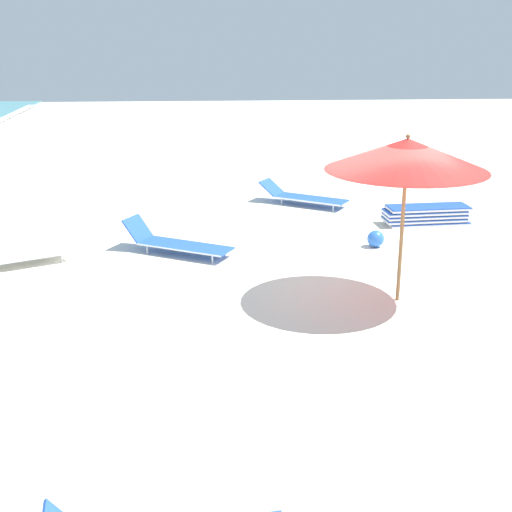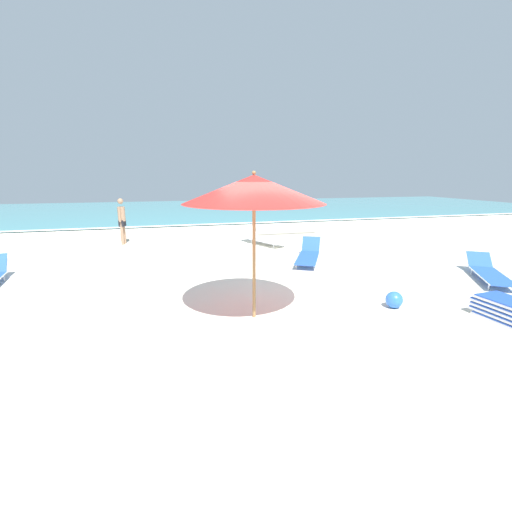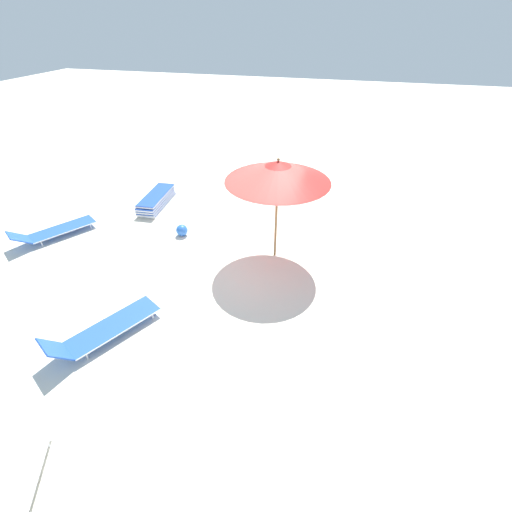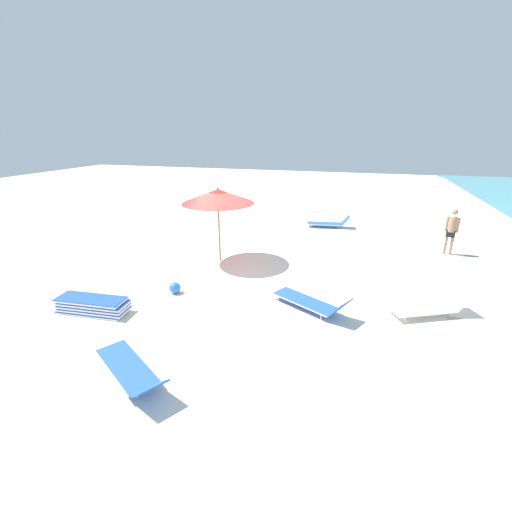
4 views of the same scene
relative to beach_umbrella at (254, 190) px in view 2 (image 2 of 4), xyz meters
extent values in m
cube|color=silver|center=(0.61, 0.55, -2.45)|extent=(60.00, 60.00, 0.16)
cube|color=#B8AE96|center=(0.61, 9.85, -2.36)|extent=(57.00, 2.20, 0.00)
cube|color=#B8AE96|center=(-5.48, 6.33, -2.36)|extent=(2.10, 1.46, 0.00)
cube|color=#B8AE96|center=(3.65, 7.96, -2.36)|extent=(3.16, 1.72, 0.00)
cube|color=#B8AE96|center=(9.66, 5.80, -2.36)|extent=(2.40, 1.39, 0.00)
cube|color=teal|center=(0.61, 21.45, -2.34)|extent=(60.00, 18.19, 0.06)
cube|color=white|center=(0.61, 12.41, -2.30)|extent=(56.00, 0.44, 0.01)
cylinder|color=#9E7547|center=(0.00, 0.00, -1.18)|extent=(0.06, 0.06, 2.37)
cone|color=red|center=(0.00, 0.00, 0.01)|extent=(2.51, 2.51, 0.49)
cylinder|color=#A4221E|center=(0.00, 0.00, -0.23)|extent=(2.43, 2.43, 0.01)
sphere|color=#9E7547|center=(0.00, 0.00, 0.28)|extent=(0.07, 0.07, 0.07)
cylinder|color=silver|center=(-5.57, 3.85, -2.29)|extent=(0.03, 0.03, 0.16)
cube|color=blue|center=(6.26, 0.54, -2.19)|extent=(1.45, 1.81, 0.03)
cylinder|color=silver|center=(6.00, 0.70, -2.19)|extent=(0.96, 1.50, 0.03)
cylinder|color=silver|center=(6.51, 0.38, -2.19)|extent=(0.96, 1.50, 0.03)
cube|color=blue|center=(6.84, 1.47, -2.03)|extent=(0.73, 0.70, 0.35)
cylinder|color=silver|center=(5.68, 0.10, -2.29)|extent=(0.03, 0.03, 0.16)
cylinder|color=silver|center=(6.41, 1.26, -2.29)|extent=(0.03, 0.03, 0.16)
cylinder|color=silver|center=(6.84, 0.98, -2.29)|extent=(0.03, 0.03, 0.16)
cube|color=white|center=(2.20, 6.47, -2.19)|extent=(1.25, 1.73, 0.03)
cylinder|color=silver|center=(1.93, 6.34, -2.19)|extent=(0.73, 1.48, 0.03)
cylinder|color=silver|center=(2.47, 6.60, -2.19)|extent=(0.73, 1.48, 0.03)
cube|color=white|center=(1.76, 7.37, -1.99)|extent=(0.69, 0.61, 0.42)
cylinder|color=silver|center=(2.24, 5.79, -2.29)|extent=(0.03, 0.03, 0.16)
cylinder|color=silver|center=(2.70, 6.01, -2.29)|extent=(0.03, 0.03, 0.16)
cylinder|color=silver|center=(1.69, 6.93, -2.29)|extent=(0.03, 0.03, 0.16)
cylinder|color=silver|center=(2.15, 7.15, -2.29)|extent=(0.03, 0.03, 0.16)
cube|color=blue|center=(2.59, 3.49, -2.19)|extent=(1.41, 1.90, 0.03)
cylinder|color=silver|center=(2.33, 3.64, -2.19)|extent=(0.91, 1.63, 0.03)
cylinder|color=silver|center=(2.85, 3.35, -2.19)|extent=(0.91, 1.63, 0.03)
cube|color=blue|center=(3.11, 4.45, -1.97)|extent=(0.68, 0.60, 0.45)
cylinder|color=silver|center=(2.02, 2.99, -2.29)|extent=(0.03, 0.03, 0.16)
cylinder|color=silver|center=(2.47, 2.74, -2.29)|extent=(0.03, 0.03, 0.16)
cylinder|color=silver|center=(2.71, 4.24, -2.29)|extent=(0.03, 0.03, 0.16)
cylinder|color=silver|center=(3.16, 4.00, -2.29)|extent=(0.03, 0.03, 0.16)
cylinder|color=#A37A5B|center=(-3.15, 8.03, -1.92)|extent=(0.11, 0.11, 0.90)
cylinder|color=#A37A5B|center=(-3.09, 8.22, -1.92)|extent=(0.11, 0.11, 0.90)
cube|color=black|center=(-3.12, 8.12, -1.55)|extent=(0.26, 0.34, 0.24)
cylinder|color=#A37A5B|center=(-3.12, 8.12, -1.19)|extent=(0.27, 0.27, 0.55)
cylinder|color=#A37A5B|center=(-3.17, 7.95, -1.20)|extent=(0.08, 0.08, 0.55)
cylinder|color=#A37A5B|center=(-3.07, 8.30, -1.20)|extent=(0.08, 0.08, 0.55)
sphere|color=#A37A5B|center=(-3.12, 8.12, -0.71)|extent=(0.21, 0.21, 0.21)
sphere|color=blue|center=(2.84, -0.28, -2.20)|extent=(0.34, 0.34, 0.34)
camera|label=1|loc=(-10.57, 2.98, 1.93)|focal=50.00mm
camera|label=2|loc=(-1.52, -5.83, 0.24)|focal=24.00mm
camera|label=3|loc=(-1.45, 7.41, 3.03)|focal=24.00mm
camera|label=4|loc=(10.86, 4.55, 2.15)|focal=24.00mm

